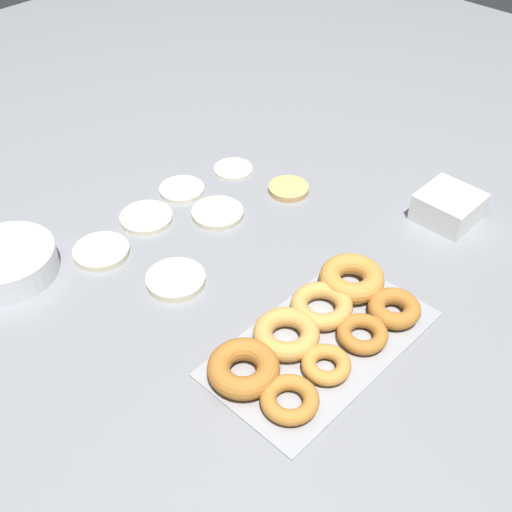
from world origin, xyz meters
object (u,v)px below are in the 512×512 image
at_px(pancake_6, 146,218).
at_px(pancake_2, 101,251).
at_px(pancake_4, 289,189).
at_px(batter_bowl, 8,262).
at_px(pancake_5, 182,190).
at_px(container_stack, 448,207).
at_px(pancake_3, 233,168).
at_px(pancake_1, 176,280).
at_px(donut_tray, 318,330).
at_px(pancake_0, 218,213).

bearing_deg(pancake_6, pancake_2, -170.05).
bearing_deg(pancake_4, batter_bowl, 160.12).
height_order(pancake_5, container_stack, container_stack).
bearing_deg(pancake_2, pancake_3, 3.84).
xyz_separation_m(batter_bowl, container_stack, (0.72, -0.50, 0.00)).
height_order(pancake_2, batter_bowl, batter_bowl).
bearing_deg(pancake_3, pancake_5, 171.84).
distance_m(pancake_5, batter_bowl, 0.40).
height_order(pancake_1, container_stack, container_stack).
height_order(pancake_4, donut_tray, donut_tray).
height_order(pancake_2, container_stack, container_stack).
distance_m(pancake_1, pancake_6, 0.21).
xyz_separation_m(pancake_0, pancake_1, (-0.19, -0.09, 0.00)).
bearing_deg(container_stack, pancake_0, 132.87).
bearing_deg(batter_bowl, pancake_1, -51.09).
bearing_deg(donut_tray, pancake_3, 60.90).
height_order(pancake_1, pancake_3, pancake_1).
bearing_deg(batter_bowl, pancake_0, -21.40).
relative_size(pancake_3, pancake_5, 0.92).
distance_m(pancake_0, donut_tray, 0.39).
bearing_deg(pancake_0, pancake_3, 34.72).
height_order(pancake_0, pancake_5, pancake_0).
bearing_deg(pancake_0, batter_bowl, 158.60).
relative_size(donut_tray, container_stack, 3.48).
height_order(pancake_2, pancake_5, pancake_2).
relative_size(pancake_3, pancake_6, 0.82).
relative_size(pancake_2, pancake_6, 1.00).
bearing_deg(container_stack, pancake_3, 111.95).
distance_m(pancake_0, pancake_2, 0.25).
bearing_deg(pancake_5, pancake_1, -133.27).
height_order(pancake_1, pancake_5, pancake_1).
height_order(pancake_2, pancake_3, pancake_2).
height_order(pancake_6, donut_tray, donut_tray).
xyz_separation_m(pancake_6, container_stack, (0.44, -0.45, 0.02)).
distance_m(pancake_6, donut_tray, 0.47).
bearing_deg(pancake_1, pancake_3, 29.56).
distance_m(pancake_2, donut_tray, 0.46).
relative_size(pancake_2, pancake_3, 1.21).
height_order(pancake_0, pancake_2, pancake_2).
xyz_separation_m(pancake_0, pancake_3, (0.14, 0.10, -0.00)).
bearing_deg(pancake_5, pancake_2, -169.50).
height_order(pancake_6, batter_bowl, batter_bowl).
bearing_deg(pancake_2, pancake_1, -73.74).
bearing_deg(pancake_4, pancake_1, -173.25).
relative_size(pancake_6, batter_bowl, 0.60).
relative_size(pancake_0, batter_bowl, 0.60).
xyz_separation_m(pancake_2, batter_bowl, (-0.15, 0.08, 0.02)).
bearing_deg(pancake_0, container_stack, -47.13).
xyz_separation_m(pancake_2, pancake_4, (0.41, -0.12, -0.00)).
bearing_deg(batter_bowl, container_stack, -35.08).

